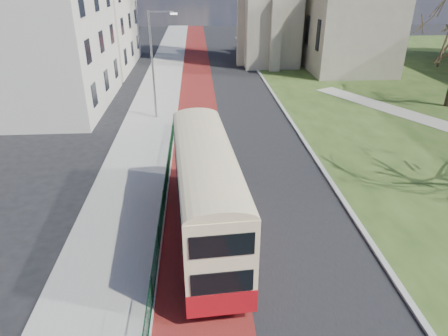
{
  "coord_description": "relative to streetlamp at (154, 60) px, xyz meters",
  "views": [
    {
      "loc": [
        -1.16,
        -12.86,
        10.51
      ],
      "look_at": [
        0.02,
        4.47,
        2.0
      ],
      "focal_mm": 32.0,
      "sensor_mm": 36.0,
      "label": 1
    }
  ],
  "objects": [
    {
      "name": "streetlamp",
      "position": [
        0.0,
        0.0,
        0.0
      ],
      "size": [
        2.13,
        0.18,
        8.0
      ],
      "color": "gray",
      "rests_on": "pavement_west"
    },
    {
      "name": "pedestrian_railing",
      "position": [
        1.4,
        -14.0,
        -4.04
      ],
      "size": [
        0.07,
        24.0,
        1.12
      ],
      "color": "#0D3A1F",
      "rests_on": "ground"
    },
    {
      "name": "kerb_east",
      "position": [
        10.45,
        4.0,
        -4.53
      ],
      "size": [
        0.25,
        80.0,
        0.13
      ],
      "primitive_type": "cube",
      "color": "#999993",
      "rests_on": "ground"
    },
    {
      "name": "street_block_far",
      "position": [
        -9.65,
        20.0,
        1.17
      ],
      "size": [
        10.3,
        16.3,
        11.5
      ],
      "color": "beige",
      "rests_on": "ground"
    },
    {
      "name": "pavement_west",
      "position": [
        -0.65,
        2.0,
        -4.53
      ],
      "size": [
        4.0,
        120.0,
        0.12
      ],
      "primitive_type": "cube",
      "color": "gray",
      "rests_on": "ground"
    },
    {
      "name": "kerb_west",
      "position": [
        1.35,
        2.0,
        -4.53
      ],
      "size": [
        0.25,
        120.0,
        0.13
      ],
      "primitive_type": "cube",
      "color": "#999993",
      "rests_on": "ground"
    },
    {
      "name": "road_carriageway",
      "position": [
        5.85,
        2.0,
        -4.59
      ],
      "size": [
        9.0,
        120.0,
        0.01
      ],
      "primitive_type": "cube",
      "color": "black",
      "rests_on": "ground"
    },
    {
      "name": "bus_lane",
      "position": [
        3.15,
        2.0,
        -4.59
      ],
      "size": [
        3.4,
        120.0,
        0.01
      ],
      "primitive_type": "cube",
      "color": "#591414",
      "rests_on": "ground"
    },
    {
      "name": "ground",
      "position": [
        4.35,
        -18.0,
        -4.59
      ],
      "size": [
        160.0,
        160.0,
        0.0
      ],
      "primitive_type": "plane",
      "color": "black",
      "rests_on": "ground"
    },
    {
      "name": "bus",
      "position": [
        3.42,
        -16.29,
        -2.2
      ],
      "size": [
        3.04,
        10.18,
        4.2
      ],
      "rotation": [
        0.0,
        0.0,
        0.07
      ],
      "color": "#9E0E15",
      "rests_on": "ground"
    },
    {
      "name": "street_block_near",
      "position": [
        -9.65,
        4.0,
        1.92
      ],
      "size": [
        10.3,
        14.3,
        13.0
      ],
      "color": "beige",
      "rests_on": "ground"
    }
  ]
}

